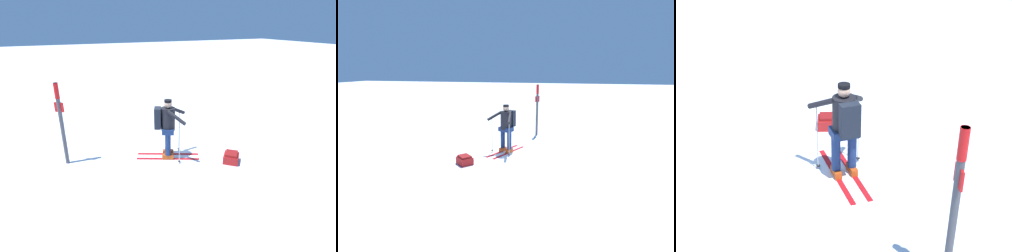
% 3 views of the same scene
% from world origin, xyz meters
% --- Properties ---
extents(ground_plane, '(80.00, 80.00, 0.00)m').
position_xyz_m(ground_plane, '(0.00, 0.00, 0.00)').
color(ground_plane, white).
extents(skier, '(1.14, 1.68, 1.62)m').
position_xyz_m(skier, '(0.69, -0.68, 0.94)').
color(skier, red).
rests_on(skier, ground_plane).
extents(dropped_backpack, '(0.58, 0.57, 0.27)m').
position_xyz_m(dropped_backpack, '(1.64, 0.75, 0.13)').
color(dropped_backpack, maroon).
rests_on(dropped_backpack, ground_plane).
extents(trail_marker, '(0.16, 0.21, 2.13)m').
position_xyz_m(trail_marker, '(-0.05, -3.20, 1.25)').
color(trail_marker, '#4C4C51').
rests_on(trail_marker, ground_plane).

